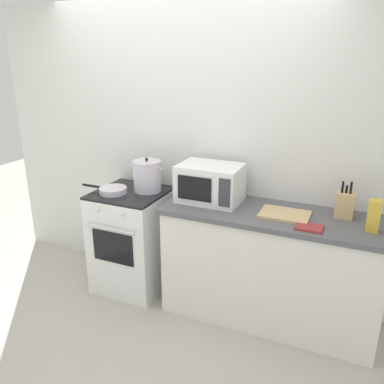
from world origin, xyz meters
name	(u,v)px	position (x,y,z in m)	size (l,w,h in m)	color
ground_plane	(133,332)	(0.00, 0.00, 0.00)	(10.00, 10.00, 0.00)	#B2ADA3
back_wall	(216,153)	(0.30, 0.97, 1.25)	(4.40, 0.10, 2.50)	silver
lower_cabinet_right	(269,269)	(0.90, 0.62, 0.44)	(1.64, 0.56, 0.88)	white
countertop_right	(273,215)	(0.90, 0.62, 0.90)	(1.70, 0.60, 0.04)	#59595E
stove	(133,239)	(-0.35, 0.60, 0.46)	(0.60, 0.64, 0.92)	white
stock_pot	(147,176)	(-0.22, 0.69, 1.06)	(0.33, 0.25, 0.30)	silver
frying_pan	(112,190)	(-0.47, 0.51, 0.95)	(0.44, 0.24, 0.05)	silver
microwave	(210,183)	(0.37, 0.68, 1.07)	(0.50, 0.37, 0.30)	white
cutting_board	(285,214)	(0.99, 0.60, 0.93)	(0.36, 0.26, 0.02)	tan
knife_block	(345,205)	(1.39, 0.74, 1.02)	(0.13, 0.10, 0.28)	tan
pasta_box	(374,216)	(1.58, 0.57, 1.03)	(0.08, 0.08, 0.22)	gold
oven_mitt	(309,227)	(1.19, 0.44, 0.93)	(0.18, 0.14, 0.02)	#993333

